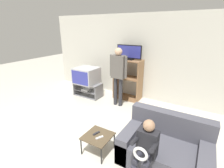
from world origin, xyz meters
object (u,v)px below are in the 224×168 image
television_main (86,75)px  television_flat (129,53)px  remote_control_white (99,138)px  media_shelf (128,79)px  remote_control_black (96,133)px  person_seated_child (146,148)px  couch (165,148)px  snack_table (98,137)px  person_standing_adult (118,72)px  tv_stand (88,89)px

television_main → television_flat: 1.56m
television_flat → remote_control_white: size_ratio=5.46×
media_shelf → television_flat: 0.83m
television_main → remote_control_black: television_main is taller
person_seated_child → couch: bearing=70.1°
television_flat → snack_table: television_flat is taller
television_flat → remote_control_black: size_ratio=5.46×
person_standing_adult → remote_control_black: bearing=-73.3°
television_flat → tv_stand: bearing=-156.7°
media_shelf → person_seated_child: size_ratio=1.28×
tv_stand → snack_table: 2.67m
tv_stand → television_flat: television_flat is taller
couch → person_seated_child: size_ratio=1.43×
couch → media_shelf: bearing=129.0°
remote_control_black → person_seated_child: (0.98, -0.14, 0.22)m
person_standing_adult → person_seated_child: size_ratio=1.71×
tv_stand → media_shelf: media_shelf is taller
couch → remote_control_white: bearing=-157.6°
couch → person_standing_adult: 2.39m
person_seated_child → remote_control_white: bearing=175.2°
tv_stand → television_flat: (1.23, 0.53, 1.25)m
tv_stand → snack_table: bearing=-47.3°
media_shelf → television_flat: (0.00, 0.01, 0.83)m
television_flat → person_seated_child: 3.14m
couch → person_standing_adult: (-1.72, 1.48, 0.76)m
remote_control_black → couch: 1.22m
television_main → remote_control_black: 2.66m
remote_control_black → couch: couch is taller
remote_control_black → television_main: bearing=149.0°
tv_stand → couch: 3.32m
snack_table → person_standing_adult: size_ratio=0.29×
remote_control_black → person_standing_adult: bearing=123.1°
television_main → television_flat: bearing=22.8°
remote_control_black → couch: bearing=33.5°
snack_table → person_standing_adult: (-0.61, 1.87, 0.72)m
tv_stand → person_seated_child: bearing=-37.2°
television_flat → couch: 2.96m
tv_stand → person_standing_adult: 1.45m
media_shelf → snack_table: bearing=-76.7°
media_shelf → person_standing_adult: (-0.02, -0.61, 0.38)m
tv_stand → person_standing_adult: (1.20, -0.09, 0.81)m
person_seated_child → remote_control_black: bearing=171.7°
television_main → media_shelf: (1.25, 0.52, -0.06)m
media_shelf → person_seated_child: 3.00m
remote_control_black → snack_table: bearing=-11.7°
television_main → media_shelf: media_shelf is taller
couch → television_main: bearing=151.9°
television_main → television_flat: size_ratio=0.92×
media_shelf → remote_control_white: (0.65, -2.52, -0.29)m
media_shelf → person_standing_adult: size_ratio=0.75×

